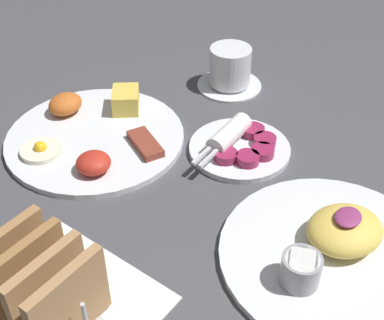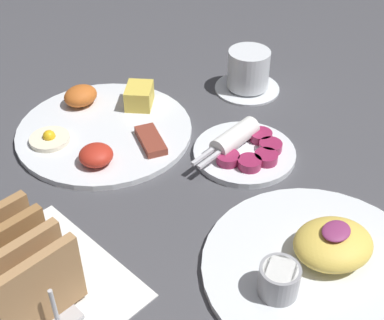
# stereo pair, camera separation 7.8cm
# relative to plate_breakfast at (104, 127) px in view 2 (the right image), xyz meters

# --- Properties ---
(ground_plane) EXTENTS (3.00, 3.00, 0.00)m
(ground_plane) POSITION_rel_plate_breakfast_xyz_m (-0.06, -0.21, -0.01)
(ground_plane) COLOR #47474C
(napkin_flat) EXTENTS (0.22, 0.22, 0.00)m
(napkin_flat) POSITION_rel_plate_breakfast_xyz_m (-0.27, -0.20, -0.01)
(napkin_flat) COLOR white
(napkin_flat) RESTS_ON ground_plane
(plate_breakfast) EXTENTS (0.29, 0.29, 0.05)m
(plate_breakfast) POSITION_rel_plate_breakfast_xyz_m (0.00, 0.00, 0.00)
(plate_breakfast) COLOR white
(plate_breakfast) RESTS_ON ground_plane
(plate_condiments) EXTENTS (0.18, 0.16, 0.04)m
(plate_condiments) POSITION_rel_plate_breakfast_xyz_m (0.11, -0.21, 0.00)
(plate_condiments) COLOR white
(plate_condiments) RESTS_ON ground_plane
(plate_foreground) EXTENTS (0.29, 0.29, 0.06)m
(plate_foreground) POSITION_rel_plate_breakfast_xyz_m (-0.00, -0.42, 0.00)
(plate_foreground) COLOR white
(plate_foreground) RESTS_ON ground_plane
(toast_rack) EXTENTS (0.10, 0.15, 0.10)m
(toast_rack) POSITION_rel_plate_breakfast_xyz_m (-0.27, -0.20, 0.04)
(toast_rack) COLOR #B7B7BC
(toast_rack) RESTS_ON ground_plane
(coffee_cup) EXTENTS (0.12, 0.12, 0.08)m
(coffee_cup) POSITION_rel_plate_breakfast_xyz_m (0.27, -0.08, 0.03)
(coffee_cup) COLOR white
(coffee_cup) RESTS_ON ground_plane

